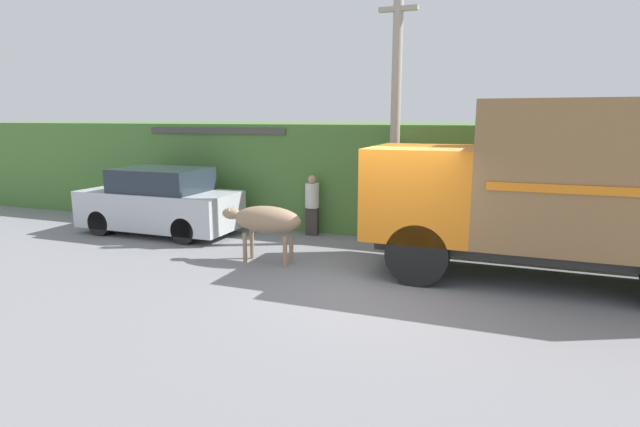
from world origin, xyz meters
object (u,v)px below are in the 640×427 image
object	(u,v)px
parked_suv	(160,202)
utility_pole	(396,110)
cargo_truck	(566,186)
brown_cow	(266,220)
pedestrian_on_hill	(312,203)

from	to	relation	value
parked_suv	utility_pole	size ratio (longest dim) A/B	0.68
cargo_truck	parked_suv	xyz separation A→B (m)	(-9.57, 0.81, -1.01)
brown_cow	parked_suv	distance (m)	4.13
pedestrian_on_hill	parked_suv	bearing A→B (deg)	13.15
cargo_truck	utility_pole	world-z (taller)	utility_pole
utility_pole	pedestrian_on_hill	bearing A→B (deg)	-179.95
utility_pole	parked_suv	bearing A→B (deg)	-168.34
cargo_truck	brown_cow	distance (m)	5.82
brown_cow	pedestrian_on_hill	world-z (taller)	pedestrian_on_hill
parked_suv	pedestrian_on_hill	xyz separation A→B (m)	(3.86, 1.23, 0.02)
parked_suv	brown_cow	bearing A→B (deg)	-22.17
brown_cow	pedestrian_on_hill	xyz separation A→B (m)	(-0.01, 2.69, -0.06)
parked_suv	pedestrian_on_hill	world-z (taller)	parked_suv
cargo_truck	utility_pole	size ratio (longest dim) A/B	1.08
pedestrian_on_hill	cargo_truck	bearing A→B (deg)	155.73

